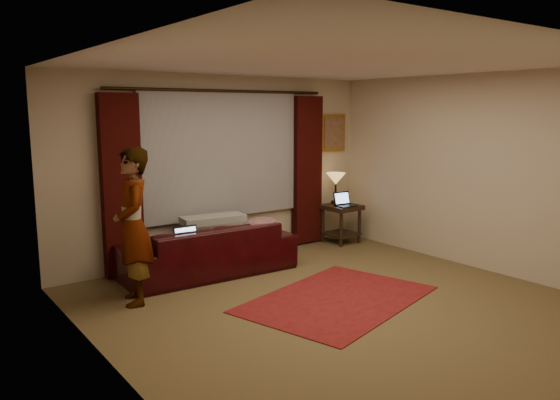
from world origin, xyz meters
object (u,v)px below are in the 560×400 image
at_px(person, 133,226).
at_px(sofa, 208,240).
at_px(end_table, 341,224).
at_px(laptop_table, 346,199).
at_px(tiffany_lamp, 336,188).
at_px(laptop_sofa, 190,237).

bearing_deg(person, sofa, 126.50).
distance_m(sofa, person, 1.33).
xyz_separation_m(end_table, laptop_table, (-0.03, -0.14, 0.42)).
xyz_separation_m(sofa, end_table, (2.56, 0.25, -0.15)).
xyz_separation_m(tiffany_lamp, laptop_table, (-0.06, -0.31, -0.14)).
height_order(end_table, tiffany_lamp, tiffany_lamp).
height_order(sofa, laptop_table, sofa).
bearing_deg(laptop_table, end_table, 79.25).
height_order(tiffany_lamp, person, person).
height_order(sofa, laptop_sofa, sofa).
relative_size(end_table, tiffany_lamp, 1.24).
xyz_separation_m(laptop_sofa, end_table, (2.90, 0.42, -0.26)).
height_order(laptop_sofa, person, person).
xyz_separation_m(laptop_sofa, tiffany_lamp, (2.93, 0.59, 0.30)).
distance_m(laptop_sofa, end_table, 2.94).
distance_m(sofa, tiffany_lamp, 2.64).
height_order(laptop_sofa, laptop_table, laptop_table).
bearing_deg(sofa, laptop_table, -175.65).
relative_size(end_table, laptop_table, 1.86).
relative_size(end_table, person, 0.36).
bearing_deg(laptop_sofa, person, -159.66).
xyz_separation_m(sofa, person, (-1.18, -0.47, 0.41)).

